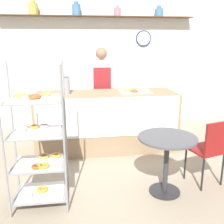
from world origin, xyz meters
The scene contains 9 objects.
ground_plane centered at (0.00, 0.00, 0.00)m, with size 14.00×14.00×0.00m, color gray.
back_wall centered at (0.00, 2.43, 1.37)m, with size 10.00×0.30×2.70m.
display_counter centered at (0.00, 1.01, 0.49)m, with size 2.30×0.76×0.97m.
pastry_rack centered at (-0.92, -0.43, 0.70)m, with size 0.61×0.49×1.58m.
person_worker centered at (-0.01, 1.63, 0.91)m, with size 0.45×0.23×1.68m.
cafe_table centered at (0.54, -0.43, 0.54)m, with size 0.68×0.68×0.72m.
cafe_chair centered at (1.13, -0.35, 0.53)m, with size 0.47×0.47×0.87m.
coffee_carafe centered at (-0.64, 1.01, 1.12)m, with size 0.11×0.11×0.31m.
donut_tray_counter centered at (0.45, 1.02, 0.99)m, with size 0.50×0.35×0.05m.
Camera 1 is at (-0.50, -3.16, 1.79)m, focal length 42.00 mm.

